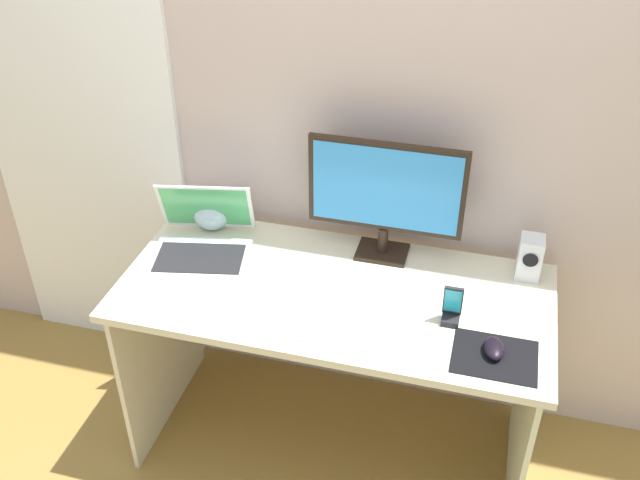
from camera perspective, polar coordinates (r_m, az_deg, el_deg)
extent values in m
plane|color=olive|center=(2.92, 0.95, -15.73)|extent=(8.00, 8.00, 0.00)
cube|color=#BEA9A0|center=(2.46, 3.52, 10.69)|extent=(6.00, 0.04, 2.50)
cube|color=white|center=(2.94, -18.45, 7.86)|extent=(0.82, 0.02, 2.02)
cube|color=beige|center=(2.40, 1.11, -4.22)|extent=(1.44, 0.67, 0.03)
cube|color=beige|center=(2.84, -12.49, -7.89)|extent=(0.02, 0.63, 0.73)
cube|color=beige|center=(2.62, 15.95, -12.97)|extent=(0.02, 0.63, 0.73)
cube|color=black|center=(2.56, 4.98, -0.96)|extent=(0.18, 0.14, 0.01)
cylinder|color=black|center=(2.53, 5.03, 0.03)|extent=(0.04, 0.04, 0.09)
cube|color=black|center=(2.42, 5.28, 4.21)|extent=(0.54, 0.02, 0.33)
cube|color=#338CD8|center=(2.41, 5.24, 4.10)|extent=(0.50, 0.00, 0.30)
cube|color=silver|center=(2.50, 16.37, -1.34)|extent=(0.08, 0.08, 0.15)
cylinder|color=black|center=(2.46, 16.41, -1.56)|extent=(0.05, 0.00, 0.05)
cube|color=white|center=(2.55, -9.50, -1.44)|extent=(0.38, 0.30, 0.02)
cube|color=black|center=(2.54, -9.57, -1.42)|extent=(0.33, 0.24, 0.00)
cube|color=white|center=(2.62, -9.06, 2.62)|extent=(0.35, 0.16, 0.22)
cube|color=#4CB266|center=(2.61, -9.08, 2.60)|extent=(0.32, 0.14, 0.19)
sphere|color=silver|center=(2.69, -8.60, 2.32)|extent=(0.15, 0.15, 0.15)
cube|color=white|center=(2.21, 2.36, -7.59)|extent=(0.40, 0.13, 0.01)
cube|color=black|center=(2.20, 13.74, -9.01)|extent=(0.25, 0.20, 0.00)
ellipsoid|color=black|center=(2.20, 13.69, -8.38)|extent=(0.07, 0.11, 0.04)
cube|color=black|center=(2.29, 10.33, -6.29)|extent=(0.06, 0.05, 0.02)
cube|color=#222328|center=(2.25, 10.55, -4.75)|extent=(0.06, 0.03, 0.12)
cube|color=#26A5BF|center=(2.25, 10.54, -4.81)|extent=(0.05, 0.02, 0.10)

